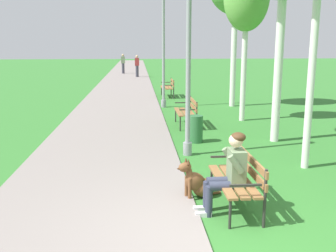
{
  "coord_description": "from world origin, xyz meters",
  "views": [
    {
      "loc": [
        -1.1,
        -4.7,
        2.52
      ],
      "look_at": [
        -0.51,
        2.93,
        0.9
      ],
      "focal_mm": 41.9,
      "sensor_mm": 36.0,
      "label": 1
    }
  ],
  "objects_px": {
    "lamp_post_mid": "(163,46)",
    "litter_bin": "(196,129)",
    "pedestrian_further_distant": "(123,64)",
    "lamp_post_near": "(188,53)",
    "park_bench_near": "(239,176)",
    "dog_brown": "(198,183)",
    "pedestrian_distant": "(137,66)",
    "person_seated_on_near_bench": "(229,170)",
    "park_bench_far": "(169,86)",
    "park_bench_mid": "(187,110)"
  },
  "relations": [
    {
      "from": "lamp_post_mid",
      "to": "pedestrian_distant",
      "type": "bearing_deg",
      "value": 94.23
    },
    {
      "from": "dog_brown",
      "to": "lamp_post_mid",
      "type": "height_order",
      "value": "lamp_post_mid"
    },
    {
      "from": "lamp_post_near",
      "to": "person_seated_on_near_bench",
      "type": "bearing_deg",
      "value": -86.13
    },
    {
      "from": "park_bench_near",
      "to": "pedestrian_further_distant",
      "type": "relative_size",
      "value": 0.91
    },
    {
      "from": "park_bench_far",
      "to": "pedestrian_distant",
      "type": "xyz_separation_m",
      "value": [
        -1.49,
        11.01,
        0.33
      ]
    },
    {
      "from": "lamp_post_near",
      "to": "park_bench_mid",
      "type": "bearing_deg",
      "value": 82.8
    },
    {
      "from": "person_seated_on_near_bench",
      "to": "pedestrian_distant",
      "type": "distance_m",
      "value": 24.17
    },
    {
      "from": "dog_brown",
      "to": "park_bench_far",
      "type": "bearing_deg",
      "value": 87.66
    },
    {
      "from": "park_bench_far",
      "to": "dog_brown",
      "type": "relative_size",
      "value": 1.86
    },
    {
      "from": "lamp_post_near",
      "to": "pedestrian_distant",
      "type": "distance_m",
      "value": 21.05
    },
    {
      "from": "park_bench_mid",
      "to": "litter_bin",
      "type": "bearing_deg",
      "value": -91.09
    },
    {
      "from": "park_bench_mid",
      "to": "lamp_post_near",
      "type": "distance_m",
      "value": 3.68
    },
    {
      "from": "lamp_post_mid",
      "to": "park_bench_mid",
      "type": "bearing_deg",
      "value": -82.43
    },
    {
      "from": "lamp_post_mid",
      "to": "pedestrian_further_distant",
      "type": "height_order",
      "value": "lamp_post_mid"
    },
    {
      "from": "person_seated_on_near_bench",
      "to": "park_bench_far",
      "type": "bearing_deg",
      "value": 89.37
    },
    {
      "from": "park_bench_far",
      "to": "person_seated_on_near_bench",
      "type": "distance_m",
      "value": 13.13
    },
    {
      "from": "park_bench_near",
      "to": "dog_brown",
      "type": "height_order",
      "value": "park_bench_near"
    },
    {
      "from": "pedestrian_further_distant",
      "to": "park_bench_far",
      "type": "bearing_deg",
      "value": -79.68
    },
    {
      "from": "dog_brown",
      "to": "pedestrian_further_distant",
      "type": "bearing_deg",
      "value": 94.51
    },
    {
      "from": "lamp_post_near",
      "to": "lamp_post_mid",
      "type": "relative_size",
      "value": 0.96
    },
    {
      "from": "dog_brown",
      "to": "lamp_post_near",
      "type": "distance_m",
      "value": 3.26
    },
    {
      "from": "dog_brown",
      "to": "lamp_post_mid",
      "type": "distance_m",
      "value": 9.66
    },
    {
      "from": "person_seated_on_near_bench",
      "to": "lamp_post_near",
      "type": "bearing_deg",
      "value": 93.87
    },
    {
      "from": "pedestrian_distant",
      "to": "pedestrian_further_distant",
      "type": "distance_m",
      "value": 3.7
    },
    {
      "from": "lamp_post_mid",
      "to": "litter_bin",
      "type": "xyz_separation_m",
      "value": [
        0.45,
        -5.71,
        -2.05
      ]
    },
    {
      "from": "dog_brown",
      "to": "lamp_post_mid",
      "type": "bearing_deg",
      "value": 89.59
    },
    {
      "from": "park_bench_near",
      "to": "person_seated_on_near_bench",
      "type": "bearing_deg",
      "value": -140.0
    },
    {
      "from": "person_seated_on_near_bench",
      "to": "lamp_post_near",
      "type": "relative_size",
      "value": 0.28
    },
    {
      "from": "lamp_post_near",
      "to": "pedestrian_further_distant",
      "type": "distance_m",
      "value": 24.64
    },
    {
      "from": "park_bench_far",
      "to": "pedestrian_further_distant",
      "type": "xyz_separation_m",
      "value": [
        -2.64,
        14.52,
        0.33
      ]
    },
    {
      "from": "person_seated_on_near_bench",
      "to": "litter_bin",
      "type": "bearing_deg",
      "value": 88.0
    },
    {
      "from": "park_bench_mid",
      "to": "dog_brown",
      "type": "distance_m",
      "value": 5.76
    },
    {
      "from": "lamp_post_near",
      "to": "park_bench_far",
      "type": "bearing_deg",
      "value": 87.94
    },
    {
      "from": "pedestrian_further_distant",
      "to": "lamp_post_near",
      "type": "bearing_deg",
      "value": -84.67
    },
    {
      "from": "pedestrian_distant",
      "to": "person_seated_on_near_bench",
      "type": "bearing_deg",
      "value": -86.82
    },
    {
      "from": "park_bench_near",
      "to": "lamp_post_mid",
      "type": "xyz_separation_m",
      "value": [
        -0.51,
        9.88,
        1.89
      ]
    },
    {
      "from": "park_bench_far",
      "to": "lamp_post_near",
      "type": "xyz_separation_m",
      "value": [
        -0.36,
        -9.96,
        1.79
      ]
    },
    {
      "from": "park_bench_mid",
      "to": "dog_brown",
      "type": "height_order",
      "value": "park_bench_mid"
    },
    {
      "from": "dog_brown",
      "to": "pedestrian_distant",
      "type": "xyz_separation_m",
      "value": [
        -0.97,
        23.51,
        0.58
      ]
    },
    {
      "from": "park_bench_far",
      "to": "pedestrian_distant",
      "type": "relative_size",
      "value": 0.91
    },
    {
      "from": "park_bench_mid",
      "to": "pedestrian_distant",
      "type": "relative_size",
      "value": 0.91
    },
    {
      "from": "lamp_post_mid",
      "to": "litter_bin",
      "type": "distance_m",
      "value": 6.09
    },
    {
      "from": "lamp_post_near",
      "to": "lamp_post_mid",
      "type": "xyz_separation_m",
      "value": [
        -0.09,
        6.89,
        0.1
      ]
    },
    {
      "from": "pedestrian_further_distant",
      "to": "litter_bin",
      "type": "bearing_deg",
      "value": -83.51
    },
    {
      "from": "dog_brown",
      "to": "lamp_post_mid",
      "type": "xyz_separation_m",
      "value": [
        0.07,
        9.42,
        2.14
      ]
    },
    {
      "from": "dog_brown",
      "to": "park_bench_near",
      "type": "bearing_deg",
      "value": -38.24
    },
    {
      "from": "park_bench_mid",
      "to": "park_bench_far",
      "type": "relative_size",
      "value": 1.0
    },
    {
      "from": "park_bench_near",
      "to": "park_bench_mid",
      "type": "relative_size",
      "value": 1.0
    },
    {
      "from": "dog_brown",
      "to": "lamp_post_near",
      "type": "height_order",
      "value": "lamp_post_near"
    },
    {
      "from": "dog_brown",
      "to": "litter_bin",
      "type": "relative_size",
      "value": 1.15
    }
  ]
}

